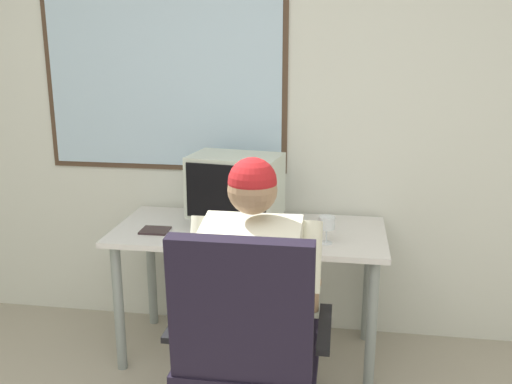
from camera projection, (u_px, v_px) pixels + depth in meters
name	position (u px, v px, depth m)	size (l,w,h in m)	color
wall_rear	(249.00, 94.00, 3.17)	(5.53, 0.08, 2.75)	silver
desk	(249.00, 246.00, 3.00)	(1.40, 0.64, 0.72)	gray
office_chair	(247.00, 338.00, 2.15)	(0.63, 0.57, 1.03)	black
person_seated	(257.00, 290.00, 2.39)	(0.53, 0.73, 1.25)	#574F5C
crt_monitor	(236.00, 186.00, 2.96)	(0.50, 0.37, 0.38)	beige
wine_glass	(327.00, 224.00, 2.74)	(0.08, 0.08, 0.13)	silver
cd_case	(155.00, 230.00, 2.94)	(0.14, 0.13, 0.01)	#2E2023
coffee_mug	(294.00, 232.00, 2.79)	(0.08, 0.08, 0.09)	#A32518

